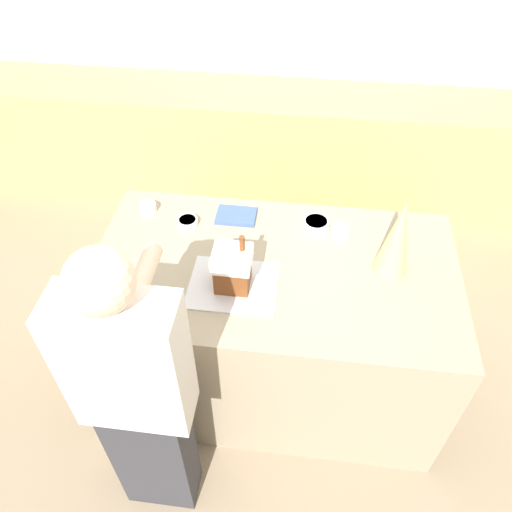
{
  "coord_description": "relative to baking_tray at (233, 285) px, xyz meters",
  "views": [
    {
      "loc": [
        0.12,
        -1.67,
        2.67
      ],
      "look_at": [
        -0.09,
        0.0,
        1.0
      ],
      "focal_mm": 35.0,
      "sensor_mm": 36.0,
      "label": 1
    }
  ],
  "objects": [
    {
      "name": "cookbook",
      "position": [
        -0.06,
        0.49,
        0.01
      ],
      "size": [
        0.21,
        0.15,
        0.02
      ],
      "color": "#3F598C",
      "rests_on": "kitchen_island"
    },
    {
      "name": "baking_tray",
      "position": [
        0.0,
        0.0,
        0.0
      ],
      "size": [
        0.41,
        0.33,
        0.01
      ],
      "color": "silver",
      "rests_on": "kitchen_island"
    },
    {
      "name": "gingerbread_house",
      "position": [
        0.0,
        0.0,
        0.11
      ],
      "size": [
        0.17,
        0.16,
        0.28
      ],
      "color": "brown",
      "rests_on": "baking_tray"
    },
    {
      "name": "candy_bowl_center_rear",
      "position": [
        -0.31,
        0.4,
        0.02
      ],
      "size": [
        0.11,
        0.11,
        0.04
      ],
      "color": "white",
      "rests_on": "kitchen_island"
    },
    {
      "name": "wall_back",
      "position": [
        0.18,
        2.29,
        0.35
      ],
      "size": [
        8.0,
        0.05,
        2.6
      ],
      "color": "beige",
      "rests_on": "ground_plane"
    },
    {
      "name": "candy_bowl_front_corner",
      "position": [
        -0.54,
        0.48,
        0.02
      ],
      "size": [
        0.09,
        0.09,
        0.05
      ],
      "color": "silver",
      "rests_on": "kitchen_island"
    },
    {
      "name": "candy_bowl_far_right",
      "position": [
        0.36,
        0.46,
        0.02
      ],
      "size": [
        0.14,
        0.14,
        0.04
      ],
      "color": "white",
      "rests_on": "kitchen_island"
    },
    {
      "name": "person",
      "position": [
        -0.29,
        -0.59,
        -0.08
      ],
      "size": [
        0.44,
        0.55,
        1.69
      ],
      "color": "#333338",
      "rests_on": "ground_plane"
    },
    {
      "name": "decorative_tree",
      "position": [
        0.72,
        0.2,
        0.2
      ],
      "size": [
        0.16,
        0.16,
        0.41
      ],
      "color": "#DBD675",
      "rests_on": "kitchen_island"
    },
    {
      "name": "ground_plane",
      "position": [
        0.18,
        0.15,
        -0.95
      ],
      "size": [
        12.0,
        12.0,
        0.0
      ],
      "primitive_type": "plane",
      "color": "gray"
    },
    {
      "name": "kitchen_island",
      "position": [
        0.18,
        0.15,
        -0.48
      ],
      "size": [
        1.78,
        1.0,
        0.94
      ],
      "color": "gray",
      "rests_on": "ground_plane"
    },
    {
      "name": "back_cabinet_block",
      "position": [
        0.18,
        1.96,
        -0.49
      ],
      "size": [
        6.0,
        0.6,
        0.92
      ],
      "color": "#DBBC60",
      "rests_on": "ground_plane"
    },
    {
      "name": "candy_bowl_near_tray_left",
      "position": [
        0.49,
        0.41,
        0.02
      ],
      "size": [
        0.1,
        0.1,
        0.05
      ],
      "color": "silver",
      "rests_on": "kitchen_island"
    }
  ]
}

